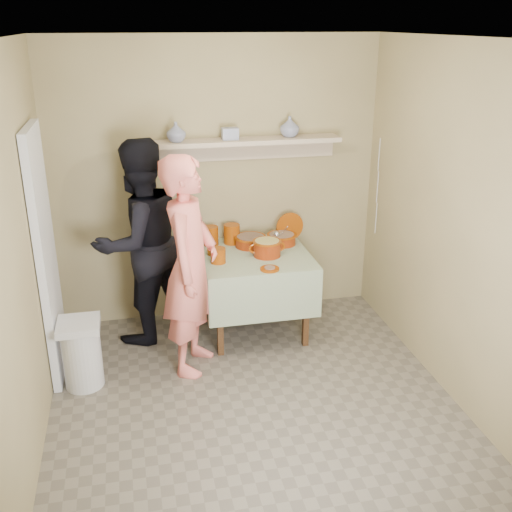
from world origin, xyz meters
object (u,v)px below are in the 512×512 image
object	(u,v)px
person_cook	(190,266)
cazuela_rice	(267,247)
serving_table	(254,266)
trash_bin	(82,353)
person_helper	(140,243)

from	to	relation	value
person_cook	cazuela_rice	world-z (taller)	person_cook
serving_table	trash_bin	distance (m)	1.66
person_cook	trash_bin	xyz separation A→B (m)	(-0.88, -0.12, -0.61)
trash_bin	serving_table	bearing A→B (deg)	22.06
person_helper	trash_bin	size ratio (longest dim) A/B	3.23
serving_table	cazuela_rice	size ratio (longest dim) A/B	2.95
person_helper	cazuela_rice	distance (m)	1.10
person_helper	trash_bin	xyz separation A→B (m)	(-0.52, -0.71, -0.62)
person_helper	cazuela_rice	xyz separation A→B (m)	(1.08, -0.18, -0.06)
person_cook	person_helper	xyz separation A→B (m)	(-0.37, 0.60, 0.01)
person_cook	trash_bin	bearing A→B (deg)	119.30
person_cook	trash_bin	distance (m)	1.08
serving_table	cazuela_rice	world-z (taller)	cazuela_rice
person_helper	serving_table	distance (m)	1.03
person_helper	cazuela_rice	world-z (taller)	person_helper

